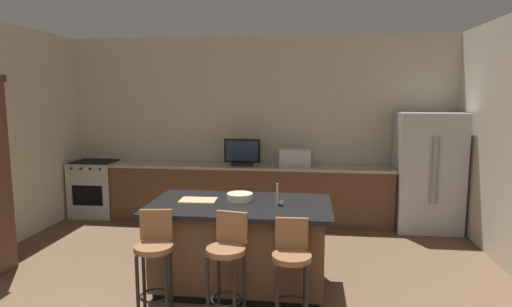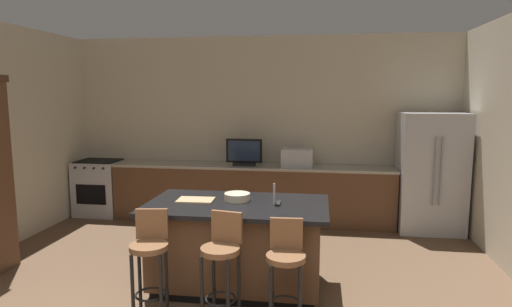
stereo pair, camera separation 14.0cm
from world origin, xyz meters
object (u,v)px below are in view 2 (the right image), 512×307
object	(u,v)px
microwave	(297,158)
cell_phone	(208,199)
bar_stool_center	(222,259)
kitchen_island	(237,245)
refrigerator	(430,172)
cutting_board	(196,200)
tv_monitor	(244,153)
bar_stool_left	(150,255)
bar_stool_right	(286,265)
tv_remote	(278,203)
fruit_bowl	(237,197)
range_oven	(100,187)

from	to	relation	value
microwave	cell_phone	size ratio (longest dim) A/B	3.20
cell_phone	microwave	bearing A→B (deg)	42.94
bar_stool_center	kitchen_island	bearing A→B (deg)	101.36
refrigerator	cutting_board	distance (m)	3.70
tv_monitor	bar_stool_left	size ratio (longest dim) A/B	0.57
bar_stool_right	tv_remote	distance (m)	0.81
bar_stool_center	bar_stool_left	bearing A→B (deg)	-168.43
refrigerator	bar_stool_right	world-z (taller)	refrigerator
refrigerator	kitchen_island	bearing A→B (deg)	-136.47
fruit_bowl	cutting_board	size ratio (longest dim) A/B	0.72
bar_stool_left	cell_phone	size ratio (longest dim) A/B	6.63
kitchen_island	bar_stool_right	size ratio (longest dim) A/B	1.96
kitchen_island	range_oven	bearing A→B (deg)	139.65
refrigerator	tv_remote	xyz separation A→B (m)	(-2.03, -2.31, 0.04)
kitchen_island	cutting_board	xyz separation A→B (m)	(-0.45, 0.03, 0.45)
kitchen_island	cutting_board	distance (m)	0.64
cell_phone	tv_remote	bearing A→B (deg)	-34.05
bar_stool_right	cell_phone	size ratio (longest dim) A/B	6.32
microwave	fruit_bowl	xyz separation A→B (m)	(-0.51, -2.29, -0.09)
bar_stool_right	fruit_bowl	world-z (taller)	fruit_bowl
kitchen_island	refrigerator	size ratio (longest dim) A/B	1.06
tv_monitor	bar_stool_left	xyz separation A→B (m)	(-0.30, -3.09, -0.50)
tv_monitor	bar_stool_left	distance (m)	3.15
refrigerator	cell_phone	size ratio (longest dim) A/B	11.70
bar_stool_right	bar_stool_left	bearing A→B (deg)	179.07
cell_phone	kitchen_island	bearing A→B (deg)	-45.07
range_oven	bar_stool_center	size ratio (longest dim) A/B	0.93
microwave	cell_phone	distance (m)	2.44
refrigerator	fruit_bowl	xyz separation A→B (m)	(-2.47, -2.22, 0.07)
refrigerator	microwave	size ratio (longest dim) A/B	3.66
range_oven	bar_stool_right	size ratio (longest dim) A/B	0.98
microwave	tv_remote	size ratio (longest dim) A/B	2.82
refrigerator	cutting_board	bearing A→B (deg)	-141.61
microwave	tv_remote	bearing A→B (deg)	-91.47
tv_monitor	fruit_bowl	size ratio (longest dim) A/B	2.09
bar_stool_center	range_oven	bearing A→B (deg)	142.95
microwave	fruit_bowl	size ratio (longest dim) A/B	1.76
kitchen_island	fruit_bowl	distance (m)	0.50
tv_monitor	tv_remote	xyz separation A→B (m)	(0.77, -2.33, -0.18)
kitchen_island	tv_remote	distance (m)	0.62
tv_monitor	cutting_board	distance (m)	2.33
range_oven	cell_phone	distance (m)	3.41
bar_stool_left	bar_stool_right	bearing A→B (deg)	-7.08
bar_stool_left	range_oven	bearing A→B (deg)	115.25
tv_remote	cutting_board	world-z (taller)	tv_remote
kitchen_island	bar_stool_center	distance (m)	0.75
kitchen_island	bar_stool_left	distance (m)	0.99
kitchen_island	refrigerator	bearing A→B (deg)	43.53
refrigerator	tv_remote	size ratio (longest dim) A/B	10.33
microwave	bar_stool_center	distance (m)	3.20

